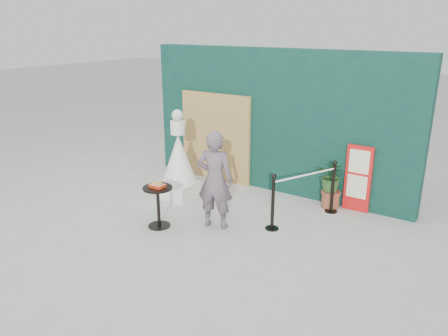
{
  "coord_description": "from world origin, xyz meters",
  "views": [
    {
      "loc": [
        4.13,
        -4.97,
        3.46
      ],
      "look_at": [
        0.0,
        1.2,
        1.0
      ],
      "focal_mm": 35.0,
      "sensor_mm": 36.0,
      "label": 1
    }
  ],
  "objects": [
    {
      "name": "back_wall",
      "position": [
        0.0,
        3.15,
        1.5
      ],
      "size": [
        6.0,
        0.3,
        3.0
      ],
      "primitive_type": "cube",
      "color": "#0A2D27",
      "rests_on": "ground"
    },
    {
      "name": "bamboo_fence",
      "position": [
        -1.4,
        2.94,
        1.0
      ],
      "size": [
        1.8,
        0.08,
        2.0
      ],
      "primitive_type": "cube",
      "color": "tan",
      "rests_on": "ground"
    },
    {
      "name": "food_basket",
      "position": [
        -0.79,
        0.3,
        0.79
      ],
      "size": [
        0.26,
        0.19,
        0.11
      ],
      "color": "#AA2D12",
      "rests_on": "cafe_table"
    },
    {
      "name": "statue",
      "position": [
        -1.35,
        1.57,
        0.76
      ],
      "size": [
        0.73,
        0.73,
        1.86
      ],
      "color": "silver",
      "rests_on": "ground"
    },
    {
      "name": "woman",
      "position": [
        0.04,
        0.86,
        0.88
      ],
      "size": [
        0.73,
        0.58,
        1.76
      ],
      "primitive_type": "imported",
      "rotation": [
        0.0,
        0.0,
        3.41
      ],
      "color": "#645561",
      "rests_on": "ground"
    },
    {
      "name": "planter",
      "position": [
        1.44,
        2.83,
        0.56
      ],
      "size": [
        0.57,
        0.49,
        0.97
      ],
      "color": "brown",
      "rests_on": "ground"
    },
    {
      "name": "stanchion_barrier",
      "position": [
        1.24,
        1.98,
        0.49
      ],
      "size": [
        0.84,
        1.54,
        1.03
      ],
      "color": "black",
      "rests_on": "ground"
    },
    {
      "name": "cafe_table",
      "position": [
        -0.8,
        0.3,
        0.5
      ],
      "size": [
        0.52,
        0.52,
        0.75
      ],
      "color": "black",
      "rests_on": "ground"
    },
    {
      "name": "menu_board",
      "position": [
        1.9,
        2.95,
        0.65
      ],
      "size": [
        0.5,
        0.07,
        1.3
      ],
      "color": "red",
      "rests_on": "ground"
    },
    {
      "name": "ground",
      "position": [
        0.0,
        0.0,
        0.0
      ],
      "size": [
        60.0,
        60.0,
        0.0
      ],
      "primitive_type": "plane",
      "color": "#ADAAA5",
      "rests_on": "ground"
    }
  ]
}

